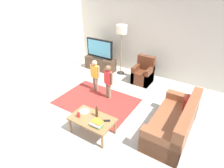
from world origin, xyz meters
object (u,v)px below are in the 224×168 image
(tv_remote, at_px, (106,121))
(child_near_tv, at_px, (95,73))
(armchair, at_px, (143,74))
(floor_lamp, at_px, (122,32))
(tv, at_px, (99,49))
(coffee_table, at_px, (92,120))
(couch, at_px, (175,124))
(soda_can, at_px, (79,115))
(plate, at_px, (84,111))
(child_center, at_px, (108,79))
(tv_stand, at_px, (100,64))
(book_stack, at_px, (97,123))
(bottle, at_px, (97,112))

(tv_remote, bearing_deg, child_near_tv, 99.56)
(armchair, xyz_separation_m, floor_lamp, (-0.99, 0.19, 1.25))
(tv, xyz_separation_m, coffee_table, (1.86, -2.88, -0.48))
(couch, relative_size, soda_can, 15.00)
(child_near_tv, relative_size, soda_can, 8.50)
(plate, bearing_deg, coffee_table, -18.45)
(coffee_table, relative_size, soda_can, 8.33)
(child_near_tv, bearing_deg, armchair, 51.18)
(tv, bearing_deg, tv_remote, -51.92)
(couch, relative_size, floor_lamp, 1.01)
(armchair, height_order, tv_remote, armchair)
(tv_remote, xyz_separation_m, plate, (-0.62, 0.00, -0.00))
(plate, bearing_deg, tv_remote, 0.00)
(armchair, distance_m, coffee_table, 2.86)
(tv_remote, relative_size, soda_can, 1.42)
(child_near_tv, xyz_separation_m, plate, (0.78, -1.46, -0.19))
(floor_lamp, relative_size, child_center, 1.69)
(plate, bearing_deg, couch, 24.82)
(tv_stand, bearing_deg, plate, -60.92)
(tv, relative_size, soda_can, 9.17)
(couch, bearing_deg, plate, -155.18)
(armchair, height_order, floor_lamp, floor_lamp)
(tv_stand, height_order, tv_remote, tv_stand)
(soda_can, relative_size, plate, 0.55)
(tv_stand, height_order, couch, couch)
(tv_stand, xyz_separation_m, couch, (3.45, -1.92, 0.05))
(plate, bearing_deg, book_stack, -22.71)
(coffee_table, bearing_deg, child_center, 109.56)
(child_center, xyz_separation_m, bottle, (0.55, -1.29, -0.09))
(floor_lamp, xyz_separation_m, coffee_table, (1.03, -3.05, -1.17))
(tv_stand, xyz_separation_m, tv, (-0.00, -0.02, 0.60))
(book_stack, height_order, bottle, bottle)
(couch, xyz_separation_m, child_near_tv, (-2.67, 0.58, 0.32))
(bottle, xyz_separation_m, tv_remote, (0.27, -0.02, -0.11))
(tv_stand, xyz_separation_m, coffee_table, (1.86, -2.90, 0.13))
(tv, height_order, bottle, tv)
(tv, relative_size, coffee_table, 1.10)
(child_center, bearing_deg, child_near_tv, 165.96)
(tv_stand, height_order, tv, tv)
(coffee_table, bearing_deg, soda_can, -156.80)
(couch, bearing_deg, armchair, 130.81)
(coffee_table, height_order, plate, plate)
(tv, xyz_separation_m, tv_remote, (2.18, -2.78, -0.42))
(child_center, bearing_deg, soda_can, -81.77)
(book_stack, height_order, plate, book_stack)
(book_stack, bearing_deg, coffee_table, 151.93)
(tv_remote, xyz_separation_m, soda_can, (-0.60, -0.22, 0.05))
(coffee_table, bearing_deg, tv_stand, 122.64)
(tv_stand, xyz_separation_m, child_center, (1.35, -1.49, 0.39))
(tv, height_order, child_center, tv)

